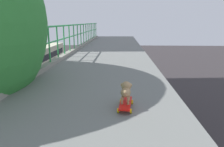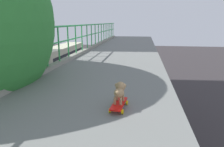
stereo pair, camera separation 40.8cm
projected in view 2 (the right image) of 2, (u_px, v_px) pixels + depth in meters
name	position (u px, v px, depth m)	size (l,w,h in m)	color
city_bus	(62.00, 58.00, 27.32)	(2.51, 11.64, 3.44)	beige
toy_skateboard	(119.00, 104.00, 3.17)	(0.25, 0.56, 0.09)	red
small_dog	(120.00, 90.00, 3.18)	(0.19, 0.36, 0.30)	#A28158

